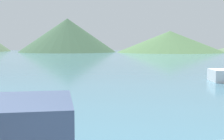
% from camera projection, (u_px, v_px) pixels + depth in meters
% --- Properties ---
extents(hill_central, '(29.30, 29.30, 10.10)m').
position_uv_depth(hill_central, '(68.00, 35.00, 94.05)').
color(hill_central, '#38563D').
rests_on(hill_central, ground_plane).
extents(hill_east, '(31.18, 31.18, 6.21)m').
position_uv_depth(hill_east, '(170.00, 42.00, 90.95)').
color(hill_east, '#476B42').
rests_on(hill_east, ground_plane).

